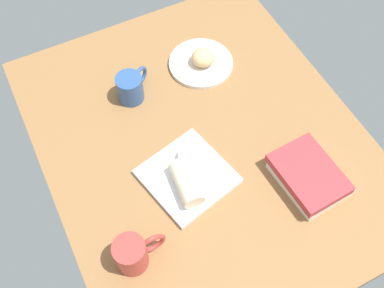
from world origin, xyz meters
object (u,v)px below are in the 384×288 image
Objects in this scene: round_plate at (201,63)px; breakfast_wrap at (186,183)px; sauce_cup at (189,157)px; scone_pastry at (203,57)px; coffee_mug at (133,254)px; second_mug at (131,87)px; square_plate at (187,176)px; book_stack at (309,176)px.

breakfast_wrap is (38.34, -24.18, 3.82)cm from round_plate.
scone_pastry is at bearing 145.99° from sauce_cup.
coffee_mug is 51.94cm from second_mug.
breakfast_wrap is (37.55, -24.61, 0.38)cm from scone_pastry.
round_plate is 41.39cm from square_plate.
coffee_mug is at bearing -42.44° from scone_pastry.
square_plate is 27.24cm from coffee_mug.
breakfast_wrap is (7.67, -4.45, 1.45)cm from sauce_cup.
second_mug is (-36.50, -0.68, 0.09)cm from breakfast_wrap.
book_stack is at bearing 7.59° from scone_pastry.
coffee_mug reaches higher than breakfast_wrap.
coffee_mug is (19.26, -24.78, 2.19)cm from sauce_cup.
round_plate is at bearing -151.30° from scone_pastry.
second_mug reaches higher than scone_pastry.
coffee_mug reaches higher than second_mug.
second_mug is at bearing 157.78° from coffee_mug.
book_stack is 51.65cm from coffee_mug.
square_plate is at bearing -32.44° from round_plate.
scone_pastry is at bearing 28.70° from round_plate.
breakfast_wrap reaches higher than round_plate.
sauce_cup is at bearing 10.10° from second_mug.
second_mug is at bearing -87.61° from scone_pastry.
sauce_cup is 0.46× the size of breakfast_wrap.
breakfast_wrap is at bearing 119.68° from coffee_mug.
book_stack is (50.70, 7.08, 2.12)cm from round_plate.
sauce_cup is at bearing 127.85° from coffee_mug.
square_plate is at bearing 123.91° from coffee_mug.
square_plate is at bearing -114.60° from breakfast_wrap.
round_plate is 0.95× the size of square_plate.
coffee_mug is at bearing -90.86° from book_stack.
scone_pastry is 0.35× the size of square_plate.
coffee_mug is at bearing -22.22° from second_mug.
breakfast_wrap is 23.41cm from coffee_mug.
book_stack is at bearing 163.98° from breakfast_wrap.
scone_pastry is 44.90cm from breakfast_wrap.
second_mug reaches higher than breakfast_wrap.
book_stack reaches higher than square_plate.
book_stack is (15.76, 29.28, 2.02)cm from square_plate.
second_mug is (-33.09, -2.66, 3.81)cm from square_plate.
coffee_mug is (14.99, -22.31, 4.45)cm from square_plate.
breakfast_wrap reaches higher than scone_pastry.
coffee_mug reaches higher than round_plate.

